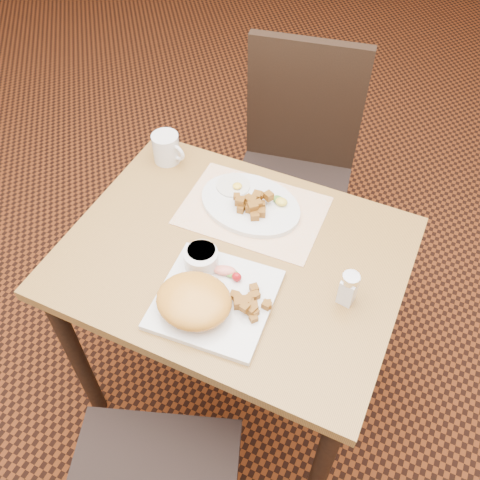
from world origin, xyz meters
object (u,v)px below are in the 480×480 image
salt_shaker (348,288)px  coffee_mug (167,148)px  plate_square (215,299)px  table (233,277)px  plate_oval (250,204)px  chair_far (295,163)px

salt_shaker → coffee_mug: (-0.67, 0.28, -0.00)m
plate_square → salt_shaker: size_ratio=2.80×
table → salt_shaker: size_ratio=9.00×
salt_shaker → table: bearing=176.6°
salt_shaker → plate_square: bearing=-154.5°
plate_oval → coffee_mug: size_ratio=2.67×
salt_shaker → coffee_mug: size_ratio=0.88×
plate_square → plate_oval: bearing=99.4°
table → salt_shaker: bearing=-3.4°
chair_far → plate_square: 0.84m
table → coffee_mug: coffee_mug is taller
table → plate_square: bearing=-80.6°
plate_square → plate_oval: plate_oval is taller
coffee_mug → chair_far: bearing=52.9°
plate_square → coffee_mug: bearing=132.0°
chair_far → coffee_mug: (-0.29, -0.39, 0.26)m
table → plate_oval: (-0.03, 0.18, 0.12)m
chair_far → plate_oval: chair_far is taller
chair_far → table: bearing=84.7°
plate_square → table: bearing=99.4°
chair_far → plate_square: bearing=85.6°
coffee_mug → salt_shaker: bearing=-22.4°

